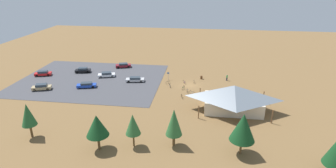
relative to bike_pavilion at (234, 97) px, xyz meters
name	(u,v)px	position (x,y,z in m)	size (l,w,h in m)	color
ground	(190,85)	(9.73, -12.97, -3.18)	(160.00, 160.00, 0.00)	brown
parking_lot_asphalt	(92,79)	(36.57, -13.42, -3.15)	(38.05, 29.65, 0.05)	#424247
bike_pavilion	(234,97)	(0.00, 0.00, 0.00)	(14.32, 9.36, 5.63)	beige
trash_bin	(201,77)	(6.92, -17.93, -2.73)	(0.60, 0.60, 0.90)	brown
lot_sign	(168,75)	(15.84, -16.10, -1.77)	(0.56, 0.08, 2.20)	#99999E
pine_midwest	(28,115)	(35.70, 15.20, 1.21)	(2.51, 2.51, 6.45)	brown
pine_center	(133,124)	(17.28, 15.44, 0.95)	(2.50, 2.50, 5.91)	brown
pine_far_east	(243,127)	(-0.03, 15.13, 1.63)	(3.97, 3.97, 7.10)	brown
pine_east	(97,126)	(22.71, 16.96, 1.18)	(3.64, 3.64, 6.19)	brown
pine_far_west	(174,122)	(10.73, 14.39, 1.25)	(2.73, 2.73, 6.76)	brown
bicycle_white_back_row	(170,86)	(14.73, -10.95, -2.79)	(0.71, 1.65, 0.86)	black
bicycle_black_yard_right	(168,82)	(15.61, -13.40, -2.81)	(0.84, 1.48, 0.83)	black
bicycle_orange_trailside	(182,96)	(11.12, -4.77, -2.78)	(0.55, 1.70, 0.84)	black
bicycle_teal_front_row	(194,82)	(8.78, -14.56, -2.82)	(0.48, 1.70, 0.84)	black
bicycle_green_lone_west	(183,88)	(11.21, -10.06, -2.79)	(0.65, 1.73, 0.83)	black
bicycle_silver_mid_cluster	(192,93)	(8.86, -7.26, -2.79)	(1.49, 0.87, 0.90)	black
bicycle_yellow_yard_center	(207,93)	(5.45, -7.46, -2.83)	(0.48, 1.65, 0.78)	black
bicycle_purple_by_bin	(184,82)	(11.30, -13.90, -2.81)	(0.87, 1.47, 0.84)	black
bicycle_blue_edge_south	(187,91)	(10.14, -8.42, -2.81)	(0.48, 1.78, 0.77)	black
car_maroon_inner_stall	(123,65)	(30.93, -24.60, -2.44)	(4.90, 3.09, 1.36)	maroon
car_white_back_corner	(107,74)	(33.17, -15.93, -2.45)	(4.94, 3.22, 1.36)	white
car_blue_aisle_side	(87,85)	(35.50, -7.74, -2.46)	(5.04, 2.93, 1.33)	#1E42B2
car_silver_near_entry	(135,79)	(24.37, -13.36, -2.47)	(5.01, 2.54, 1.29)	#BCBCC1
car_tan_mid_lot	(42,87)	(45.88, -4.80, -2.39)	(4.81, 3.11, 1.50)	tan
car_black_end_stall	(83,70)	(41.23, -18.49, -2.41)	(4.59, 2.67, 1.45)	black
car_red_by_curb	(43,73)	(51.23, -14.38, -2.42)	(4.73, 3.01, 1.44)	red
visitor_crossing_yard	(227,77)	(0.11, -17.63, -2.26)	(0.38, 0.40, 1.74)	#2D3347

